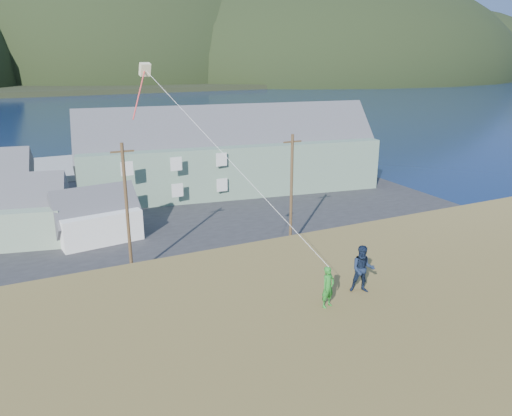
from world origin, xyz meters
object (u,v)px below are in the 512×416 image
at_px(lodge, 230,152).
at_px(shed_palegreen_near, 7,212).
at_px(wharf, 23,172).
at_px(kite_flyer_green, 328,287).
at_px(shed_white, 96,216).
at_px(kite_flyer_navy, 363,269).

height_order(lodge, shed_palegreen_near, lodge).
xyz_separation_m(wharf, lodge, (22.22, -19.05, 4.21)).
height_order(wharf, kite_flyer_green, kite_flyer_green).
height_order(wharf, shed_white, shed_white).
relative_size(shed_palegreen_near, kite_flyer_navy, 5.93).
height_order(shed_palegreen_near, kite_flyer_green, kite_flyer_green).
xyz_separation_m(lodge, kite_flyer_navy, (-11.37, -39.89, 3.46)).
relative_size(shed_white, kite_flyer_green, 5.09).
xyz_separation_m(shed_white, kite_flyer_navy, (5.63, -29.59, 5.91)).
bearing_deg(shed_white, kite_flyer_green, -89.83).
relative_size(wharf, shed_white, 3.37).
bearing_deg(kite_flyer_navy, wharf, 130.03).
distance_m(wharf, shed_white, 29.87).
relative_size(wharf, shed_palegreen_near, 2.38).
xyz_separation_m(shed_white, kite_flyer_green, (3.83, -29.99, 5.74)).
bearing_deg(lodge, shed_palegreen_near, -153.89).
bearing_deg(kite_flyer_green, shed_palegreen_near, 92.01).
bearing_deg(shed_white, lodge, 24.11).
distance_m(wharf, kite_flyer_green, 60.50).
bearing_deg(shed_palegreen_near, kite_flyer_green, -58.96).
distance_m(wharf, lodge, 29.57).
height_order(shed_white, kite_flyer_navy, kite_flyer_navy).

